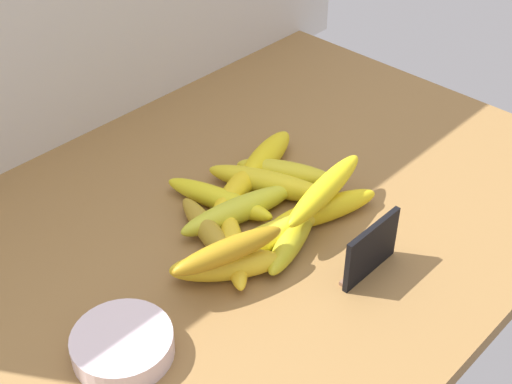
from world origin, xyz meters
The scene contains 17 objects.
counter_top centered at (0.00, 0.00, 1.50)cm, with size 110.00×76.00×3.00cm, color olive.
chalkboard_sign centered at (2.31, -19.88, 6.86)cm, with size 11.00×1.80×8.40cm.
fruit_bowl centered at (-30.29, -6.60, 4.58)cm, with size 12.63×12.63×3.17cm, color silver.
banana_0 centered at (-8.57, -4.26, 4.64)cm, with size 16.39×3.27×3.27cm, color yellow.
banana_1 centered at (6.66, -8.15, 4.94)cm, with size 18.50×3.89×3.89cm, color yellow.
banana_2 centered at (2.76, 5.36, 4.87)cm, with size 17.27×3.74×3.74cm, color yellow.
banana_3 centered at (9.83, 2.02, 4.98)cm, with size 16.90×3.96×3.96cm, color gold.
banana_4 centered at (-1.24, -8.90, 4.82)cm, with size 16.30×3.63×3.63cm, color gold.
banana_5 centered at (-4.17, -6.38, 5.04)cm, with size 18.90×4.09×4.09cm, color yellow.
banana_6 centered at (-8.49, 0.95, 4.69)cm, with size 17.36×3.38×3.38cm, color #AD8B27.
banana_7 centered at (-2.18, 5.36, 4.77)cm, with size 18.79×3.54×3.54cm, color yellow.
banana_8 centered at (-12.04, -6.23, 5.15)cm, with size 15.70×4.30×4.30cm, color yellow.
banana_9 centered at (5.94, 2.16, 5.00)cm, with size 20.98×3.99×3.99cm, color yellow.
banana_10 centered at (10.54, 7.38, 5.14)cm, with size 16.29×4.27×4.27cm, color yellow.
banana_11 centered at (-2.18, 1.07, 4.98)cm, with size 19.77×3.96×3.96cm, color gold.
banana_12 centered at (6.88, -7.97, 8.64)cm, with size 20.33×3.52×3.52cm, color yellow.
banana_13 centered at (-12.64, -7.31, 8.95)cm, with size 16.61×3.30×3.30cm, color #AF8016.
Camera 1 is at (-60.80, -58.02, 72.79)cm, focal length 50.02 mm.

